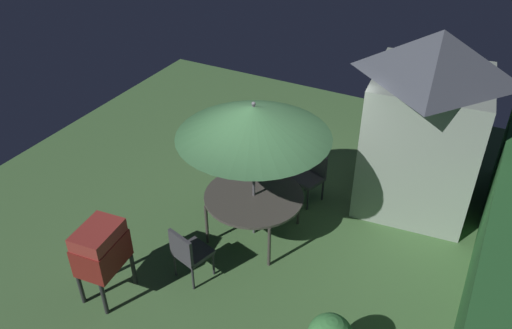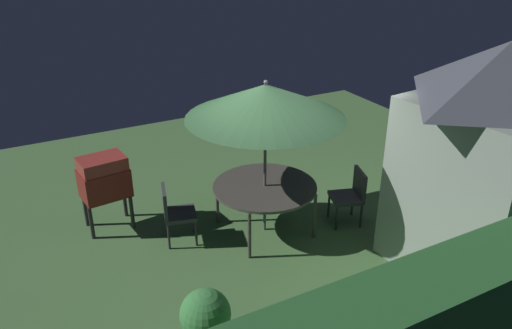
{
  "view_description": "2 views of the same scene",
  "coord_description": "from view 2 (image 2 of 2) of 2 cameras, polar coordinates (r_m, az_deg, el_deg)",
  "views": [
    {
      "loc": [
        5.78,
        2.88,
        5.64
      ],
      "look_at": [
        -0.01,
        -0.16,
        1.25
      ],
      "focal_mm": 35.8,
      "sensor_mm": 36.0,
      "label": 1
    },
    {
      "loc": [
        3.46,
        5.79,
        4.34
      ],
      "look_at": [
        0.19,
        -0.31,
        1.06
      ],
      "focal_mm": 35.66,
      "sensor_mm": 36.0,
      "label": 2
    }
  ],
  "objects": [
    {
      "name": "patio_table",
      "position": [
        7.67,
        0.99,
        -2.67
      ],
      "size": [
        1.57,
        1.57,
        0.78
      ],
      "color": "#47423D",
      "rests_on": "ground"
    },
    {
      "name": "bbq_grill",
      "position": [
        8.03,
        -16.68,
        -1.55
      ],
      "size": [
        0.75,
        0.57,
        1.2
      ],
      "color": "maroon",
      "rests_on": "ground"
    },
    {
      "name": "ground_plane",
      "position": [
        8.02,
        2.23,
        -7.42
      ],
      "size": [
        11.0,
        11.0,
        0.0
      ],
      "primitive_type": "plane",
      "color": "#47703D"
    },
    {
      "name": "chair_near_shed",
      "position": [
        7.6,
        -9.17,
        -5.13
      ],
      "size": [
        0.57,
        0.57,
        0.9
      ],
      "color": "#38383D",
      "rests_on": "ground"
    },
    {
      "name": "patio_umbrella",
      "position": [
        7.13,
        1.08,
        7.1
      ],
      "size": [
        2.29,
        2.29,
        2.41
      ],
      "color": "#4C4C51",
      "rests_on": "ground"
    },
    {
      "name": "garden_shed",
      "position": [
        7.25,
        24.6,
        0.62
      ],
      "size": [
        2.23,
        2.1,
        3.11
      ],
      "color": "gray",
      "rests_on": "ground"
    },
    {
      "name": "potted_plant_by_shed",
      "position": [
        5.7,
        -5.65,
        -17.33
      ],
      "size": [
        0.55,
        0.55,
        0.89
      ],
      "color": "#936651",
      "rests_on": "ground"
    },
    {
      "name": "chair_far_side",
      "position": [
        8.12,
        10.64,
        -3.18
      ],
      "size": [
        0.59,
        0.58,
        0.9
      ],
      "color": "#38383D",
      "rests_on": "ground"
    }
  ]
}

